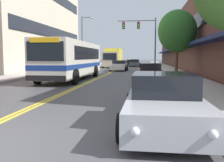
# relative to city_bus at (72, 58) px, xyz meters

# --- Properties ---
(ground_plane) EXTENTS (240.00, 240.00, 0.00)m
(ground_plane) POSITION_rel_city_bus_xyz_m (1.78, 22.07, -1.65)
(ground_plane) COLOR #4C4C4F
(sidewalk_left) EXTENTS (2.96, 106.00, 0.16)m
(sidewalk_left) POSITION_rel_city_bus_xyz_m (-5.20, 22.07, -1.57)
(sidewalk_left) COLOR #B2ADA5
(sidewalk_left) RESTS_ON ground_plane
(sidewalk_right) EXTENTS (2.96, 106.00, 0.16)m
(sidewalk_right) POSITION_rel_city_bus_xyz_m (8.76, 22.07, -1.57)
(sidewalk_right) COLOR #B2ADA5
(sidewalk_right) RESTS_ON ground_plane
(centre_line) EXTENTS (0.34, 106.00, 0.01)m
(centre_line) POSITION_rel_city_bus_xyz_m (1.78, 22.07, -1.65)
(centre_line) COLOR yellow
(centre_line) RESTS_ON ground_plane
(storefront_row_right) EXTENTS (9.10, 68.00, 8.31)m
(storefront_row_right) POSITION_rel_city_bus_xyz_m (14.47, 22.07, 2.50)
(storefront_row_right) COLOR brown
(storefront_row_right) RESTS_ON ground_plane
(city_bus) EXTENTS (2.83, 10.67, 2.91)m
(city_bus) POSITION_rel_city_bus_xyz_m (0.00, 0.00, 0.00)
(city_bus) COLOR silver
(city_bus) RESTS_ON ground_plane
(car_dark_grey_parked_left_mid) EXTENTS (1.99, 4.57, 1.31)m
(car_dark_grey_parked_left_mid) POSITION_rel_city_bus_xyz_m (-2.64, 12.02, -1.03)
(car_dark_grey_parked_left_mid) COLOR #38383D
(car_dark_grey_parked_left_mid) RESTS_ON ground_plane
(car_silver_parked_right_foreground) EXTENTS (2.05, 4.68, 1.34)m
(car_silver_parked_right_foreground) POSITION_rel_city_bus_xyz_m (6.19, -12.72, -1.04)
(car_silver_parked_right_foreground) COLOR #B7B7BC
(car_silver_parked_right_foreground) RESTS_ON ground_plane
(car_red_parked_right_mid) EXTENTS (1.98, 4.33, 1.31)m
(car_red_parked_right_mid) POSITION_rel_city_bus_xyz_m (6.08, -0.80, -1.04)
(car_red_parked_right_mid) COLOR maroon
(car_red_parked_right_mid) RESTS_ON ground_plane
(car_charcoal_moving_lead) EXTENTS (2.06, 4.32, 1.19)m
(car_charcoal_moving_lead) POSITION_rel_city_bus_xyz_m (2.41, 35.87, -1.09)
(car_charcoal_moving_lead) COLOR #232328
(car_charcoal_moving_lead) RESTS_ON ground_plane
(car_slate_blue_moving_second) EXTENTS (2.04, 4.18, 1.33)m
(car_slate_blue_moving_second) POSITION_rel_city_bus_xyz_m (3.76, 27.57, -1.03)
(car_slate_blue_moving_second) COLOR #475675
(car_slate_blue_moving_second) RESTS_ON ground_plane
(car_white_moving_third) EXTENTS (2.11, 4.89, 1.34)m
(car_white_moving_third) POSITION_rel_city_bus_xyz_m (2.33, 12.99, -1.02)
(car_white_moving_third) COLOR white
(car_white_moving_third) RESTS_ON ground_plane
(box_truck) EXTENTS (2.78, 7.48, 3.18)m
(box_truck) POSITION_rel_city_bus_xyz_m (0.28, 22.71, -0.03)
(box_truck) COLOR beige
(box_truck) RESTS_ON ground_plane
(traffic_signal_mast) EXTENTS (5.09, 0.38, 6.93)m
(traffic_signal_mast) POSITION_rel_city_bus_xyz_m (5.33, 14.79, 3.23)
(traffic_signal_mast) COLOR #47474C
(traffic_signal_mast) RESTS_ON ground_plane
(street_lamp_left_far) EXTENTS (1.84, 0.28, 7.61)m
(street_lamp_left_far) POSITION_rel_city_bus_xyz_m (-3.28, 16.83, 2.84)
(street_lamp_left_far) COLOR #47474C
(street_lamp_left_far) RESTS_ON ground_plane
(street_tree_right_mid) EXTENTS (3.50, 3.50, 5.89)m
(street_tree_right_mid) POSITION_rel_city_bus_xyz_m (8.55, 4.52, 2.46)
(street_tree_right_mid) COLOR brown
(street_tree_right_mid) RESTS_ON sidewalk_right
(fire_hydrant) EXTENTS (0.28, 0.20, 0.88)m
(fire_hydrant) POSITION_rel_city_bus_xyz_m (7.73, -7.37, -1.05)
(fire_hydrant) COLOR yellow
(fire_hydrant) RESTS_ON sidewalk_right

